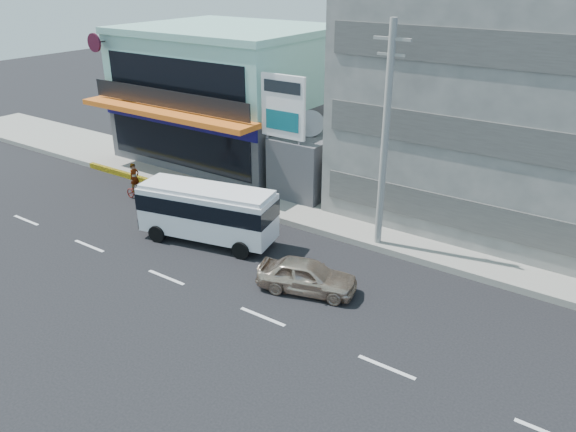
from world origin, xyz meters
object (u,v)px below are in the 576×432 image
object	(u,v)px
billboard	(283,114)
utility_pole_near	(385,139)
sedan	(307,276)
shop_building	(230,97)
motorcycle_rider	(136,188)
concrete_building	(535,77)
satellite_dish	(310,133)
minibus	(207,210)

from	to	relation	value
billboard	utility_pole_near	size ratio (longest dim) A/B	0.69
billboard	sedan	world-z (taller)	billboard
shop_building	sedan	bearing A→B (deg)	-40.69
billboard	motorcycle_rider	bearing A→B (deg)	-148.87
billboard	utility_pole_near	distance (m)	6.75
shop_building	concrete_building	bearing A→B (deg)	3.35
shop_building	billboard	world-z (taller)	shop_building
shop_building	utility_pole_near	distance (m)	15.50
shop_building	satellite_dish	world-z (taller)	shop_building
shop_building	minibus	size ratio (longest dim) A/B	1.86
shop_building	sedan	world-z (taller)	shop_building
concrete_building	sedan	bearing A→B (deg)	-110.33
minibus	motorcycle_rider	size ratio (longest dim) A/B	3.16
billboard	minibus	distance (m)	6.56
billboard	utility_pole_near	xyz separation A→B (m)	(6.50, -1.80, 0.22)
shop_building	utility_pole_near	xyz separation A→B (m)	(14.00, -6.55, 1.15)
satellite_dish	sedan	xyz separation A→B (m)	(5.35, -8.54, -2.90)
concrete_building	minibus	world-z (taller)	concrete_building
satellite_dish	minibus	xyz separation A→B (m)	(-0.82, -7.44, -1.98)
satellite_dish	concrete_building	bearing A→B (deg)	21.80
satellite_dish	minibus	size ratio (longest dim) A/B	0.22
concrete_building	minibus	xyz separation A→B (m)	(-10.82, -11.44, -5.41)
concrete_building	utility_pole_near	size ratio (longest dim) A/B	1.60
shop_building	minibus	world-z (taller)	shop_building
minibus	billboard	bearing A→B (deg)	86.77
shop_building	utility_pole_near	bearing A→B (deg)	-25.06
concrete_building	satellite_dish	size ratio (longest dim) A/B	10.67
sedan	minibus	bearing A→B (deg)	63.84
utility_pole_near	motorcycle_rider	size ratio (longest dim) A/B	4.74
billboard	motorcycle_rider	xyz separation A→B (m)	(-6.91, -4.18, -4.23)
satellite_dish	billboard	bearing A→B (deg)	-105.52
minibus	satellite_dish	bearing A→B (deg)	83.72
utility_pole_near	sedan	size ratio (longest dim) A/B	2.53
concrete_building	billboard	world-z (taller)	concrete_building
satellite_dish	billboard	size ratio (longest dim) A/B	0.22
satellite_dish	sedan	distance (m)	10.49
concrete_building	utility_pole_near	bearing A→B (deg)	-117.76
sedan	motorcycle_rider	xyz separation A→B (m)	(-12.77, 2.56, 0.02)
concrete_building	utility_pole_near	xyz separation A→B (m)	(-4.00, -7.60, -1.85)
satellite_dish	billboard	distance (m)	2.31
satellite_dish	utility_pole_near	xyz separation A→B (m)	(6.00, -3.60, 1.57)
satellite_dish	minibus	bearing A→B (deg)	-96.28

